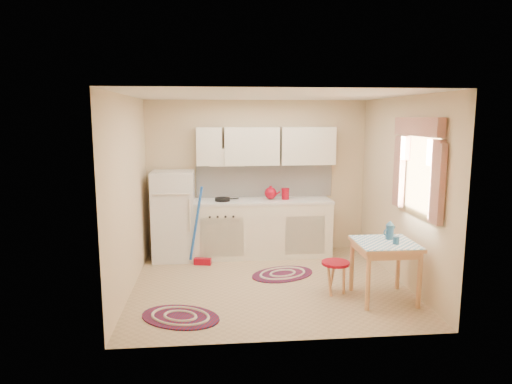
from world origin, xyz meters
The scene contains 14 objects.
room_shell centered at (0.16, 0.24, 1.60)m, with size 3.64×3.60×2.52m.
fridge centered at (-1.35, 1.25, 0.70)m, with size 0.65×0.60×1.40m, color silver.
broom centered at (-0.91, 0.90, 0.60)m, with size 0.28×0.12×1.20m, color blue, non-canonical shape.
base_cabinets centered at (0.02, 1.30, 0.44)m, with size 2.25×0.60×0.88m, color silver.
countertop centered at (0.02, 1.30, 0.90)m, with size 2.27×0.62×0.04m, color silver.
frying_pan centered at (-0.58, 1.25, 0.94)m, with size 0.24×0.24×0.05m, color black.
red_kettle centered at (0.19, 1.30, 1.03)m, with size 0.21×0.19×0.21m, color #9B0517, non-canonical shape.
red_canister centered at (0.43, 1.30, 1.00)m, with size 0.12×0.12×0.16m, color #9B0517.
table centered at (1.35, -0.64, 0.36)m, with size 0.72×0.72×0.72m, color #E2A571.
stool centered at (0.80, -0.42, 0.21)m, with size 0.36×0.36×0.42m, color #9B0517.
coffee_pot centered at (1.45, -0.52, 0.84)m, with size 0.12×0.11×0.25m, color #2B5C84, non-canonical shape.
mug centered at (1.44, -0.74, 0.77)m, with size 0.08×0.08×0.10m, color #2B5C84.
rug_center centered at (0.24, 0.34, 0.01)m, with size 0.94×0.62×0.02m, color maroon, non-canonical shape.
rug_left centered at (-1.12, -0.95, 0.01)m, with size 0.92×0.62×0.02m, color maroon, non-canonical shape.
Camera 1 is at (-0.73, -5.84, 2.23)m, focal length 32.00 mm.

